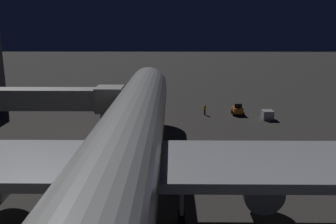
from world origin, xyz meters
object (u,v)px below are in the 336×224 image
pushback_tug (238,110)px  traffic_cone_nose_starboard (136,117)px  airliner_at_gate (125,150)px  ground_crew_walking_aft (205,109)px  baggage_container_mid_row (267,115)px  jet_bridge (47,99)px  traffic_cone_nose_port (164,117)px

pushback_tug → traffic_cone_nose_starboard: (16.63, 2.36, -0.50)m
airliner_at_gate → ground_crew_walking_aft: size_ratio=34.69×
traffic_cone_nose_starboard → baggage_container_mid_row: bearing=178.8°
jet_bridge → pushback_tug: bearing=-150.6°
ground_crew_walking_aft → traffic_cone_nose_port: size_ratio=3.25×
baggage_container_mid_row → traffic_cone_nose_port: baggage_container_mid_row is taller
ground_crew_walking_aft → traffic_cone_nose_port: 7.20m
traffic_cone_nose_starboard → ground_crew_walking_aft: bearing=-168.2°
airliner_at_gate → traffic_cone_nose_port: bearing=-94.2°
airliner_at_gate → traffic_cone_nose_port: airliner_at_gate is taller
traffic_cone_nose_port → airliner_at_gate: bearing=85.8°
airliner_at_gate → traffic_cone_nose_starboard: 30.74m
pushback_tug → ground_crew_walking_aft: size_ratio=1.26×
jet_bridge → pushback_tug: jet_bridge is taller
jet_bridge → ground_crew_walking_aft: size_ratio=12.32×
traffic_cone_nose_port → baggage_container_mid_row: bearing=178.5°
jet_bridge → airliner_at_gate: bearing=123.7°
pushback_tug → traffic_cone_nose_port: bearing=10.9°
traffic_cone_nose_starboard → pushback_tug: bearing=-171.9°
traffic_cone_nose_port → traffic_cone_nose_starboard: same height
pushback_tug → ground_crew_walking_aft: (5.46, 0.03, 0.21)m
airliner_at_gate → baggage_container_mid_row: 35.45m
baggage_container_mid_row → pushback_tug: bearing=-33.7°
pushback_tug → baggage_container_mid_row: 5.04m
airliner_at_gate → jet_bridge: bearing=-56.3°
airliner_at_gate → pushback_tug: size_ratio=27.55×
baggage_container_mid_row → traffic_cone_nose_starboard: size_ratio=3.29×
traffic_cone_nose_port → traffic_cone_nose_starboard: bearing=0.0°
jet_bridge → baggage_container_mid_row: jet_bridge is taller
airliner_at_gate → baggage_container_mid_row: airliner_at_gate is taller
airliner_at_gate → jet_bridge: size_ratio=2.81×
baggage_container_mid_row → traffic_cone_nose_starboard: bearing=-1.2°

